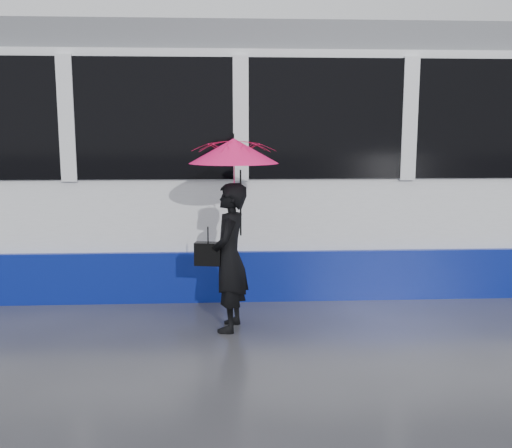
{
  "coord_description": "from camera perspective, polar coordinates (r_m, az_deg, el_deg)",
  "views": [
    {
      "loc": [
        -0.09,
        -5.48,
        2.05
      ],
      "look_at": [
        0.21,
        0.39,
        1.1
      ],
      "focal_mm": 40.0,
      "sensor_mm": 36.0,
      "label": 1
    }
  ],
  "objects": [
    {
      "name": "ground",
      "position": [
        5.85,
        -1.92,
        -11.33
      ],
      "size": [
        90.0,
        90.0,
        0.0
      ],
      "primitive_type": "plane",
      "color": "#2B2B30",
      "rests_on": "ground"
    },
    {
      "name": "rails",
      "position": [
        8.24,
        -2.26,
        -5.17
      ],
      "size": [
        34.0,
        1.51,
        0.02
      ],
      "color": "#3F3D38",
      "rests_on": "ground"
    },
    {
      "name": "tram",
      "position": [
        8.02,
        1.85,
        6.23
      ],
      "size": [
        26.0,
        2.56,
        3.35
      ],
      "color": "white",
      "rests_on": "ground"
    },
    {
      "name": "woman",
      "position": [
        5.9,
        -2.66,
        -3.36
      ],
      "size": [
        0.47,
        0.62,
        1.54
      ],
      "primitive_type": "imported",
      "rotation": [
        0.0,
        0.0,
        -1.76
      ],
      "color": "black",
      "rests_on": "ground"
    },
    {
      "name": "umbrella",
      "position": [
        5.77,
        -2.23,
        5.58
      ],
      "size": [
        1.06,
        1.06,
        1.04
      ],
      "rotation": [
        0.0,
        0.0,
        -0.19
      ],
      "color": "#FF1564",
      "rests_on": "ground"
    },
    {
      "name": "handbag",
      "position": [
        5.91,
        -4.8,
        -2.98
      ],
      "size": [
        0.29,
        0.17,
        0.42
      ],
      "rotation": [
        0.0,
        0.0,
        -0.19
      ],
      "color": "black",
      "rests_on": "ground"
    }
  ]
}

